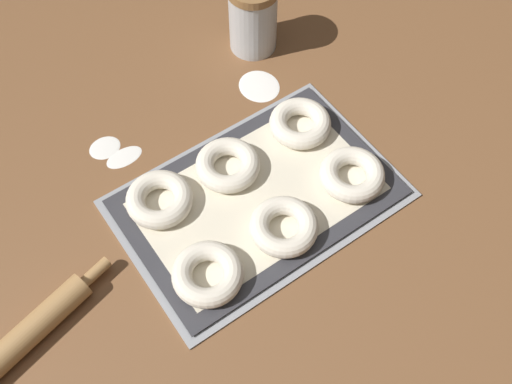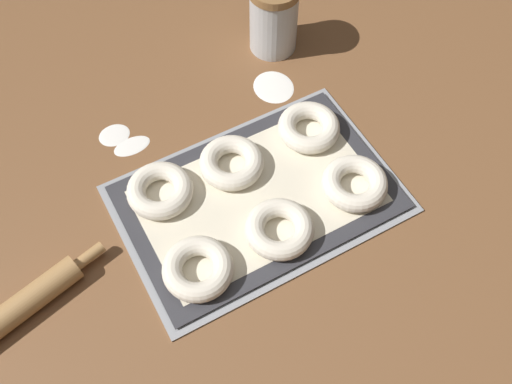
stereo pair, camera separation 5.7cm
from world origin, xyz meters
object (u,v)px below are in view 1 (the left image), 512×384
object	(u,v)px
bagel_back_left	(159,199)
bagel_back_center	(228,165)
bagel_front_left	(208,274)
bagel_back_right	(300,123)
baking_tray	(256,199)
bagel_front_right	(352,175)
flour_canister	(253,17)
bagel_front_center	(284,227)

from	to	relation	value
bagel_back_left	bagel_back_center	size ratio (longest dim) A/B	1.00
bagel_front_left	bagel_back_left	xyz separation A→B (m)	(0.01, 0.16, 0.00)
bagel_back_left	bagel_back_right	bearing A→B (deg)	-1.34
baking_tray	bagel_back_center	bearing A→B (deg)	96.46
baking_tray	bagel_front_right	xyz separation A→B (m)	(0.15, -0.07, 0.02)
bagel_front_left	flour_canister	distance (m)	0.53
bagel_front_left	flour_canister	bearing A→B (deg)	47.42
baking_tray	flour_canister	size ratio (longest dim) A/B	3.20
bagel_front_center	bagel_back_center	xyz separation A→B (m)	(-0.01, 0.15, 0.00)
bagel_front_left	bagel_front_center	world-z (taller)	same
baking_tray	bagel_front_center	size ratio (longest dim) A/B	4.16
bagel_front_left	bagel_back_left	world-z (taller)	same
bagel_back_right	flour_canister	size ratio (longest dim) A/B	0.77
flour_canister	bagel_front_center	bearing A→B (deg)	-118.48
baking_tray	bagel_back_left	world-z (taller)	bagel_back_left
bagel_front_left	bagel_front_right	distance (m)	0.30
bagel_front_left	bagel_front_right	bearing A→B (deg)	2.58
bagel_front_right	bagel_back_left	bearing A→B (deg)	153.54
bagel_front_right	flour_canister	bearing A→B (deg)	81.59
bagel_front_left	bagel_back_center	size ratio (longest dim) A/B	1.00
bagel_back_left	bagel_front_left	bearing A→B (deg)	-92.56
bagel_back_right	bagel_back_center	bearing A→B (deg)	-179.65
bagel_back_center	bagel_back_right	world-z (taller)	same
bagel_back_left	bagel_back_right	distance (m)	0.29
bagel_back_center	baking_tray	bearing A→B (deg)	-83.54
baking_tray	bagel_back_center	size ratio (longest dim) A/B	4.16
bagel_back_right	bagel_front_center	bearing A→B (deg)	-134.37
bagel_back_left	bagel_back_right	xyz separation A→B (m)	(0.29, -0.01, 0.00)
baking_tray	bagel_back_right	xyz separation A→B (m)	(0.15, 0.07, 0.02)
bagel_front_left	bagel_front_center	xyz separation A→B (m)	(0.14, -0.00, 0.00)
bagel_back_center	bagel_front_right	bearing A→B (deg)	-40.44
bagel_front_left	bagel_back_center	distance (m)	0.20
bagel_back_left	flour_canister	world-z (taller)	flour_canister
baking_tray	bagel_back_center	world-z (taller)	bagel_back_center
bagel_front_right	bagel_back_center	world-z (taller)	same
bagel_back_left	flour_canister	xyz separation A→B (m)	(0.35, 0.23, 0.05)
bagel_back_left	bagel_back_center	bearing A→B (deg)	-3.37
bagel_front_center	bagel_back_center	distance (m)	0.15
bagel_back_center	bagel_back_right	size ratio (longest dim) A/B	1.00
baking_tray	bagel_back_right	distance (m)	0.17
bagel_front_center	bagel_front_right	size ratio (longest dim) A/B	1.00
bagel_front_left	bagel_back_right	xyz separation A→B (m)	(0.29, 0.15, 0.00)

